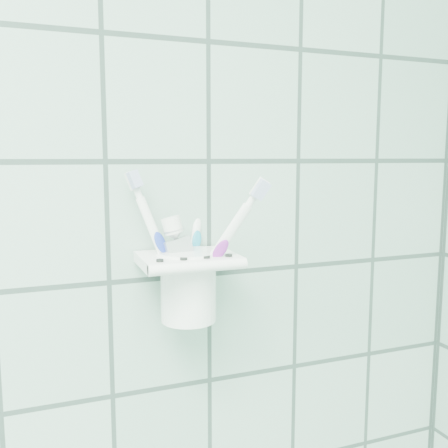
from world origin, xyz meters
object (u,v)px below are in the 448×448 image
(cup, at_px, (188,283))
(toothbrush_pink, at_px, (187,239))
(toothpaste_tube, at_px, (196,257))
(holder_bracket, at_px, (187,261))
(toothbrush_orange, at_px, (174,235))
(toothbrush_blue, at_px, (185,241))

(cup, relative_size, toothbrush_pink, 0.47)
(cup, distance_m, toothpaste_tube, 0.04)
(holder_bracket, distance_m, toothbrush_orange, 0.04)
(toothbrush_orange, xyz_separation_m, toothpaste_tube, (0.03, -0.00, -0.03))
(holder_bracket, xyz_separation_m, toothbrush_orange, (-0.02, 0.00, 0.03))
(holder_bracket, relative_size, toothpaste_tube, 0.87)
(holder_bracket, relative_size, toothbrush_blue, 0.65)
(cup, bearing_deg, toothbrush_pink, -111.36)
(holder_bracket, xyz_separation_m, toothbrush_blue, (0.00, 0.01, 0.02))
(toothpaste_tube, bearing_deg, toothbrush_blue, 108.19)
(toothpaste_tube, bearing_deg, toothbrush_pink, -179.52)
(cup, xyz_separation_m, toothbrush_blue, (-0.00, 0.01, 0.05))
(toothbrush_blue, xyz_separation_m, toothpaste_tube, (0.01, -0.02, -0.02))
(toothbrush_blue, relative_size, toothbrush_orange, 0.93)
(holder_bracket, bearing_deg, toothpaste_tube, -17.07)
(holder_bracket, bearing_deg, toothbrush_orange, 174.95)
(toothbrush_pink, xyz_separation_m, toothbrush_orange, (-0.02, 0.01, 0.01))
(toothbrush_orange, bearing_deg, toothbrush_blue, 35.36)
(holder_bracket, relative_size, toothbrush_pink, 0.62)
(holder_bracket, xyz_separation_m, toothpaste_tube, (0.01, -0.00, 0.00))
(holder_bracket, height_order, cup, same)
(holder_bracket, height_order, toothpaste_tube, toothpaste_tube)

